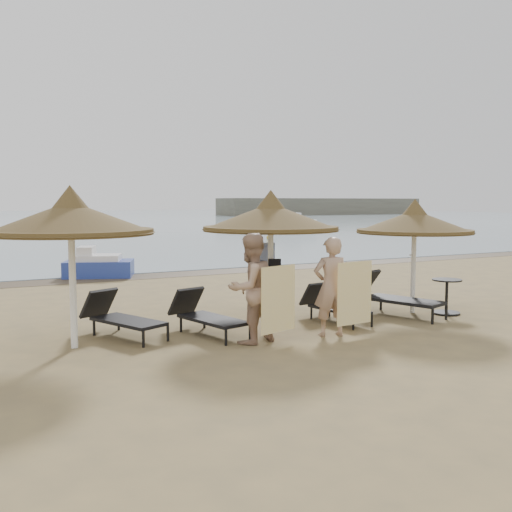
{
  "coord_description": "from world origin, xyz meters",
  "views": [
    {
      "loc": [
        -5.19,
        -8.76,
        2.44
      ],
      "look_at": [
        -0.01,
        1.2,
        1.37
      ],
      "focal_mm": 40.0,
      "sensor_mm": 36.0,
      "label": 1
    }
  ],
  "objects_px": {
    "lounger_near_left": "(205,314)",
    "pedal_boat": "(98,266)",
    "palapa_left": "(71,219)",
    "lounger_near_right": "(332,305)",
    "person_left": "(251,280)",
    "person_right": "(331,279)",
    "lounger_far_left": "(119,316)",
    "palapa_center": "(271,218)",
    "lounger_far_right": "(391,296)",
    "side_table": "(447,298)",
    "palapa_right": "(415,222)"
  },
  "relations": [
    {
      "from": "lounger_near_left",
      "to": "lounger_far_right",
      "type": "bearing_deg",
      "value": -17.05
    },
    {
      "from": "person_left",
      "to": "person_right",
      "type": "relative_size",
      "value": 1.05
    },
    {
      "from": "palapa_center",
      "to": "person_right",
      "type": "distance_m",
      "value": 1.77
    },
    {
      "from": "lounger_near_right",
      "to": "palapa_center",
      "type": "bearing_deg",
      "value": 162.54
    },
    {
      "from": "lounger_far_left",
      "to": "lounger_near_left",
      "type": "height_order",
      "value": "lounger_far_left"
    },
    {
      "from": "palapa_left",
      "to": "palapa_center",
      "type": "relative_size",
      "value": 1.02
    },
    {
      "from": "person_right",
      "to": "palapa_left",
      "type": "bearing_deg",
      "value": -2.62
    },
    {
      "from": "palapa_center",
      "to": "palapa_right",
      "type": "height_order",
      "value": "palapa_center"
    },
    {
      "from": "palapa_right",
      "to": "side_table",
      "type": "height_order",
      "value": "palapa_right"
    },
    {
      "from": "lounger_far_right",
      "to": "person_left",
      "type": "relative_size",
      "value": 0.98
    },
    {
      "from": "palapa_center",
      "to": "lounger_near_right",
      "type": "xyz_separation_m",
      "value": [
        1.3,
        -0.25,
        -1.79
      ]
    },
    {
      "from": "lounger_far_left",
      "to": "side_table",
      "type": "relative_size",
      "value": 2.51
    },
    {
      "from": "lounger_far_left",
      "to": "person_left",
      "type": "relative_size",
      "value": 0.87
    },
    {
      "from": "palapa_left",
      "to": "lounger_far_left",
      "type": "bearing_deg",
      "value": 29.47
    },
    {
      "from": "person_left",
      "to": "person_right",
      "type": "distance_m",
      "value": 1.55
    },
    {
      "from": "side_table",
      "to": "lounger_near_left",
      "type": "bearing_deg",
      "value": 172.4
    },
    {
      "from": "lounger_near_right",
      "to": "person_right",
      "type": "xyz_separation_m",
      "value": [
        -0.77,
        -1.06,
        0.72
      ]
    },
    {
      "from": "lounger_near_right",
      "to": "lounger_far_right",
      "type": "height_order",
      "value": "lounger_far_right"
    },
    {
      "from": "palapa_right",
      "to": "lounger_far_left",
      "type": "height_order",
      "value": "palapa_right"
    },
    {
      "from": "side_table",
      "to": "person_right",
      "type": "bearing_deg",
      "value": -171.76
    },
    {
      "from": "palapa_right",
      "to": "person_right",
      "type": "distance_m",
      "value": 3.15
    },
    {
      "from": "lounger_far_right",
      "to": "side_table",
      "type": "distance_m",
      "value": 1.23
    },
    {
      "from": "lounger_near_left",
      "to": "person_right",
      "type": "xyz_separation_m",
      "value": [
        1.98,
        -1.21,
        0.69
      ]
    },
    {
      "from": "palapa_center",
      "to": "side_table",
      "type": "relative_size",
      "value": 3.53
    },
    {
      "from": "lounger_far_left",
      "to": "pedal_boat",
      "type": "xyz_separation_m",
      "value": [
        1.43,
        8.47,
        0.0
      ]
    },
    {
      "from": "lounger_far_left",
      "to": "lounger_near_right",
      "type": "relative_size",
      "value": 1.12
    },
    {
      "from": "palapa_center",
      "to": "person_left",
      "type": "relative_size",
      "value": 1.22
    },
    {
      "from": "lounger_near_left",
      "to": "lounger_far_left",
      "type": "bearing_deg",
      "value": 145.92
    },
    {
      "from": "person_right",
      "to": "pedal_boat",
      "type": "distance_m",
      "value": 10.43
    },
    {
      "from": "lounger_far_right",
      "to": "lounger_near_left",
      "type": "bearing_deg",
      "value": 157.81
    },
    {
      "from": "person_right",
      "to": "lounger_near_left",
      "type": "bearing_deg",
      "value": -18.07
    },
    {
      "from": "person_left",
      "to": "palapa_right",
      "type": "bearing_deg",
      "value": 175.04
    },
    {
      "from": "palapa_left",
      "to": "person_right",
      "type": "height_order",
      "value": "palapa_left"
    },
    {
      "from": "palapa_left",
      "to": "person_right",
      "type": "distance_m",
      "value": 4.63
    },
    {
      "from": "palapa_center",
      "to": "palapa_right",
      "type": "distance_m",
      "value": 3.4
    },
    {
      "from": "lounger_near_left",
      "to": "person_right",
      "type": "height_order",
      "value": "person_right"
    },
    {
      "from": "palapa_center",
      "to": "lounger_near_left",
      "type": "relative_size",
      "value": 1.42
    },
    {
      "from": "palapa_right",
      "to": "person_right",
      "type": "xyz_separation_m",
      "value": [
        -2.85,
        -0.94,
        -0.94
      ]
    },
    {
      "from": "palapa_left",
      "to": "lounger_near_right",
      "type": "relative_size",
      "value": 1.6
    },
    {
      "from": "palapa_left",
      "to": "pedal_boat",
      "type": "xyz_separation_m",
      "value": [
        2.31,
        8.97,
        -1.79
      ]
    },
    {
      "from": "palapa_center",
      "to": "lounger_far_left",
      "type": "relative_size",
      "value": 1.41
    },
    {
      "from": "lounger_far_left",
      "to": "side_table",
      "type": "distance_m",
      "value": 6.95
    },
    {
      "from": "lounger_near_left",
      "to": "palapa_center",
      "type": "bearing_deg",
      "value": -10.38
    },
    {
      "from": "lounger_near_right",
      "to": "person_left",
      "type": "relative_size",
      "value": 0.77
    },
    {
      "from": "palapa_center",
      "to": "person_right",
      "type": "bearing_deg",
      "value": -67.86
    },
    {
      "from": "palapa_left",
      "to": "palapa_center",
      "type": "bearing_deg",
      "value": 0.93
    },
    {
      "from": "lounger_near_left",
      "to": "pedal_boat",
      "type": "bearing_deg",
      "value": 76.15
    },
    {
      "from": "palapa_right",
      "to": "side_table",
      "type": "distance_m",
      "value": 1.78
    },
    {
      "from": "lounger_near_right",
      "to": "pedal_boat",
      "type": "distance_m",
      "value": 9.57
    },
    {
      "from": "lounger_near_left",
      "to": "person_right",
      "type": "bearing_deg",
      "value": -45.51
    }
  ]
}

